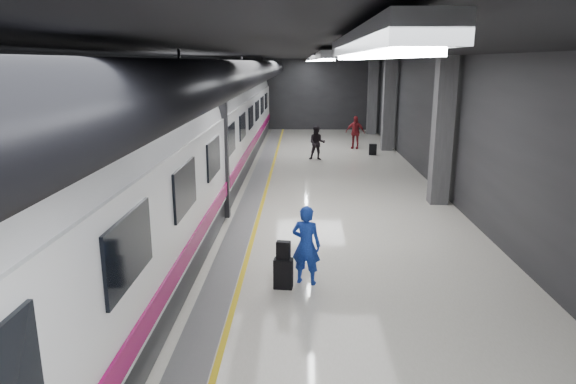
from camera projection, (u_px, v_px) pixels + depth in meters
ground at (292, 221)px, 14.34m from camera, size 40.00×40.00×0.00m
platform_hall at (282, 90)px, 14.40m from camera, size 10.02×40.02×4.51m
train at (172, 147)px, 13.91m from camera, size 3.05×38.00×4.05m
traveler_main at (306, 245)px, 10.11m from camera, size 0.67×0.54×1.61m
suitcase_main at (283, 273)px, 10.01m from camera, size 0.39×0.27×0.60m
shoulder_bag at (283, 250)px, 9.91m from camera, size 0.29×0.19×0.36m
traveler_far_a at (317, 143)px, 23.06m from camera, size 0.78×0.63×1.53m
traveler_far_b at (355, 132)px, 26.07m from camera, size 1.05×0.69×1.66m
suitcase_far at (373, 149)px, 24.39m from camera, size 0.37×0.25×0.52m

